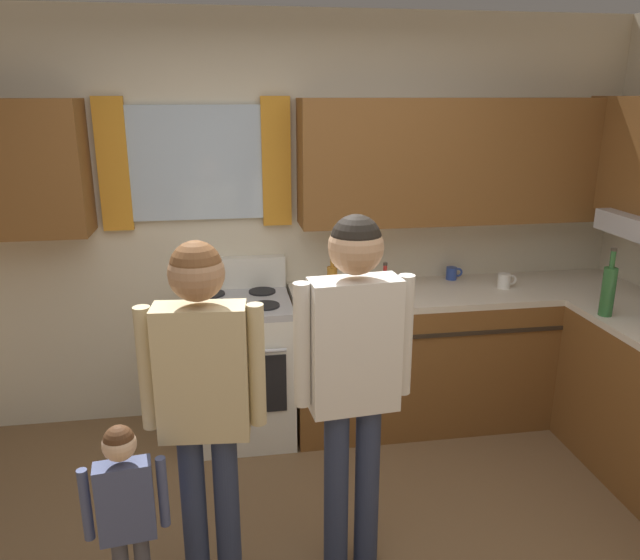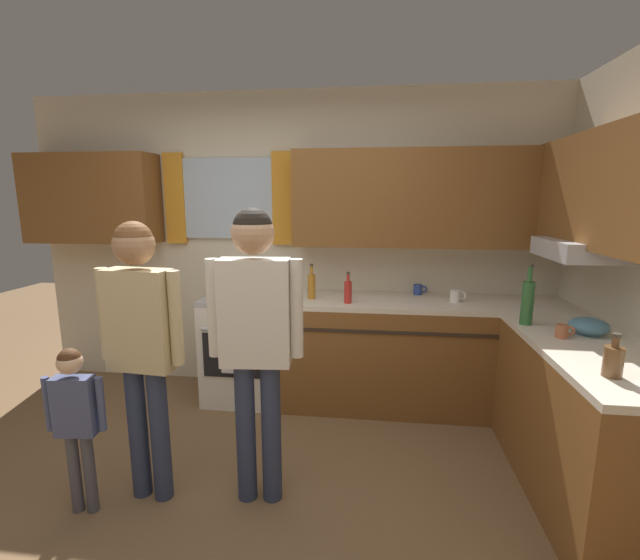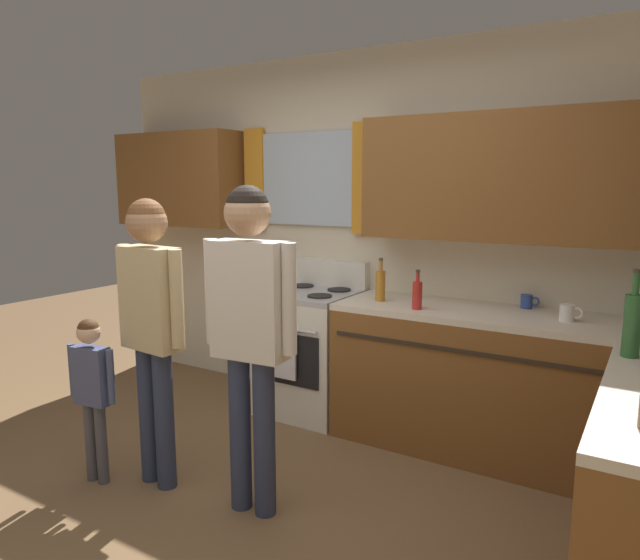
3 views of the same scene
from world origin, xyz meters
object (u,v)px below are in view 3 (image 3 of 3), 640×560
object	(u,v)px
bottle_oil_amber	(380,285)
adult_in_plaid	(250,312)
mug_cobalt_blue	(527,301)
bottle_wine_green	(632,324)
mug_ceramic_white	(568,313)
bottle_sauce_red	(417,294)
stove_oven	(311,349)
small_child	(92,381)
adult_holding_child	(151,309)

from	to	relation	value
bottle_oil_amber	adult_in_plaid	world-z (taller)	adult_in_plaid
bottle_oil_amber	mug_cobalt_blue	world-z (taller)	bottle_oil_amber
bottle_wine_green	mug_ceramic_white	bearing A→B (deg)	120.48
mug_ceramic_white	bottle_sauce_red	bearing A→B (deg)	-170.32
stove_oven	bottle_sauce_red	xyz separation A→B (m)	(0.88, -0.17, 0.53)
adult_in_plaid	bottle_oil_amber	bearing A→B (deg)	84.04
mug_cobalt_blue	small_child	xyz separation A→B (m)	(-1.94, -1.71, -0.35)
bottle_sauce_red	adult_holding_child	bearing A→B (deg)	-132.06
stove_oven	bottle_oil_amber	xyz separation A→B (m)	(0.58, -0.06, 0.54)
bottle_wine_green	mug_cobalt_blue	xyz separation A→B (m)	(-0.60, 0.81, -0.11)
bottle_wine_green	adult_in_plaid	xyz separation A→B (m)	(-1.61, -0.68, -0.01)
bottle_sauce_red	bottle_wine_green	xyz separation A→B (m)	(1.18, -0.43, 0.06)
bottle_sauce_red	small_child	world-z (taller)	bottle_sauce_red
stove_oven	adult_in_plaid	distance (m)	1.47
mug_ceramic_white	adult_in_plaid	bearing A→B (deg)	-135.46
bottle_oil_amber	bottle_sauce_red	size ratio (longest dim) A/B	1.16
bottle_oil_amber	adult_in_plaid	xyz separation A→B (m)	(-0.13, -1.22, 0.03)
bottle_oil_amber	bottle_wine_green	world-z (taller)	bottle_wine_green
bottle_sauce_red	bottle_wine_green	world-z (taller)	bottle_wine_green
mug_ceramic_white	bottle_wine_green	bearing A→B (deg)	-59.52
mug_cobalt_blue	bottle_sauce_red	bearing A→B (deg)	-146.41
adult_holding_child	adult_in_plaid	bearing A→B (deg)	5.40
adult_in_plaid	small_child	world-z (taller)	adult_in_plaid
adult_holding_child	small_child	size ratio (longest dim) A/B	1.69
bottle_wine_green	small_child	world-z (taller)	bottle_wine_green
mug_cobalt_blue	small_child	bearing A→B (deg)	-138.47
bottle_oil_amber	mug_ceramic_white	xyz separation A→B (m)	(1.14, 0.03, -0.06)
bottle_oil_amber	bottle_sauce_red	world-z (taller)	bottle_oil_amber
bottle_oil_amber	bottle_wine_green	bearing A→B (deg)	-20.13
small_child	adult_in_plaid	bearing A→B (deg)	13.64
mug_ceramic_white	small_child	bearing A→B (deg)	-146.16
bottle_oil_amber	adult_holding_child	world-z (taller)	adult_holding_child
bottle_oil_amber	mug_cobalt_blue	xyz separation A→B (m)	(0.88, 0.27, -0.07)
stove_oven	adult_holding_child	distance (m)	1.45
mug_cobalt_blue	adult_in_plaid	bearing A→B (deg)	-124.01
mug_ceramic_white	mug_cobalt_blue	bearing A→B (deg)	138.06
bottle_sauce_red	mug_cobalt_blue	bearing A→B (deg)	33.59
mug_cobalt_blue	small_child	world-z (taller)	mug_cobalt_blue
mug_ceramic_white	adult_holding_child	bearing A→B (deg)	-145.34
bottle_sauce_red	bottle_wine_green	size ratio (longest dim) A/B	0.62
stove_oven	mug_cobalt_blue	xyz separation A→B (m)	(1.45, 0.21, 0.48)
small_child	mug_ceramic_white	bearing A→B (deg)	33.84
bottle_oil_amber	adult_holding_child	size ratio (longest dim) A/B	0.18
adult_in_plaid	small_child	xyz separation A→B (m)	(-0.93, -0.23, -0.45)
mug_cobalt_blue	mug_ceramic_white	distance (m)	0.36
bottle_sauce_red	adult_in_plaid	bearing A→B (deg)	-111.19
stove_oven	bottle_sauce_red	world-z (taller)	bottle_sauce_red
small_child	mug_cobalt_blue	bearing A→B (deg)	41.53
bottle_wine_green	mug_cobalt_blue	distance (m)	1.02
mug_cobalt_blue	adult_holding_child	world-z (taller)	adult_holding_child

